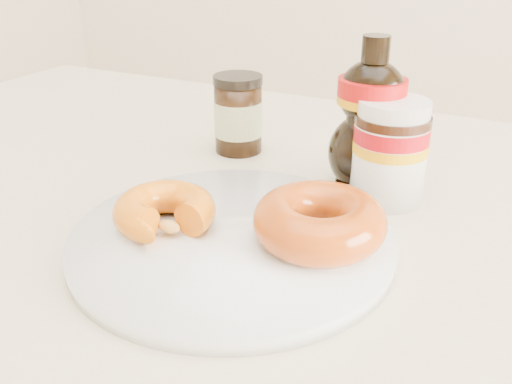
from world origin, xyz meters
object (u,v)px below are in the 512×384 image
at_px(syrup_bottle, 370,116).
at_px(donut_whole, 319,221).
at_px(dark_jar, 238,115).
at_px(dining_table, 279,299).
at_px(nutella_jar, 390,148).
at_px(plate, 232,240).
at_px(donut_bitten, 165,211).

bearing_deg(syrup_bottle, donut_whole, -87.90).
bearing_deg(donut_whole, dark_jar, 132.82).
relative_size(dining_table, donut_whole, 11.99).
bearing_deg(syrup_bottle, nutella_jar, -33.95).
distance_m(plate, nutella_jar, 0.20).
distance_m(plate, syrup_bottle, 0.21).
xyz_separation_m(dining_table, donut_whole, (0.05, -0.03, 0.12)).
distance_m(plate, donut_bitten, 0.07).
height_order(donut_bitten, dark_jar, dark_jar).
xyz_separation_m(donut_bitten, nutella_jar, (0.16, 0.18, 0.03)).
distance_m(donut_whole, nutella_jar, 0.15).
relative_size(plate, nutella_jar, 2.69).
bearing_deg(dining_table, donut_bitten, -141.87).
bearing_deg(dark_jar, donut_whole, -47.18).
xyz_separation_m(donut_whole, syrup_bottle, (-0.01, 0.16, 0.05)).
bearing_deg(plate, donut_bitten, -165.07).
bearing_deg(dark_jar, donut_bitten, -78.26).
bearing_deg(plate, syrup_bottle, 68.97).
distance_m(donut_whole, dark_jar, 0.27).
bearing_deg(donut_bitten, syrup_bottle, 63.24).
relative_size(dining_table, dark_jar, 14.10).
bearing_deg(dining_table, nutella_jar, 56.37).
bearing_deg(dark_jar, plate, -63.56).
bearing_deg(dining_table, syrup_bottle, 71.15).
distance_m(donut_whole, syrup_bottle, 0.17).
bearing_deg(donut_whole, donut_bitten, -165.00).
bearing_deg(donut_whole, nutella_jar, 80.67).
height_order(plate, syrup_bottle, syrup_bottle).
bearing_deg(nutella_jar, donut_bitten, -131.83).
distance_m(dining_table, nutella_jar, 0.20).
xyz_separation_m(plate, dark_jar, (-0.11, 0.22, 0.04)).
xyz_separation_m(nutella_jar, syrup_bottle, (-0.03, 0.02, 0.02)).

